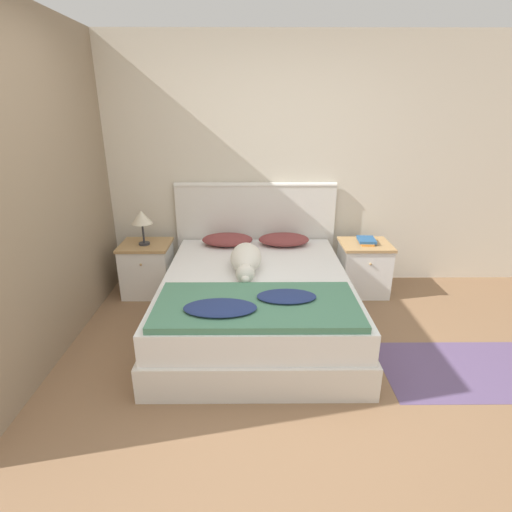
{
  "coord_description": "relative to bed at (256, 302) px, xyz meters",
  "views": [
    {
      "loc": [
        0.0,
        -2.12,
        1.87
      ],
      "look_at": [
        0.02,
        1.23,
        0.6
      ],
      "focal_mm": 28.0,
      "sensor_mm": 36.0,
      "label": 1
    }
  ],
  "objects": [
    {
      "name": "table_lamp",
      "position": [
        -1.13,
        0.68,
        0.57
      ],
      "size": [
        0.21,
        0.21,
        0.35
      ],
      "color": "#2D2D33",
      "rests_on": "nightstand_left"
    },
    {
      "name": "nightstand_right",
      "position": [
        1.13,
        0.7,
        0.03
      ],
      "size": [
        0.5,
        0.46,
        0.55
      ],
      "color": "white",
      "rests_on": "ground_plane"
    },
    {
      "name": "wall_side_left",
      "position": [
        -1.58,
        0.02,
        1.03
      ],
      "size": [
        0.06,
        3.1,
        2.55
      ],
      "color": "gray",
      "rests_on": "ground_plane"
    },
    {
      "name": "bed",
      "position": [
        0.0,
        0.0,
        0.0
      ],
      "size": [
        1.63,
        2.01,
        0.5
      ],
      "color": "silver",
      "rests_on": "ground_plane"
    },
    {
      "name": "headboard",
      "position": [
        -0.0,
        1.03,
        0.33
      ],
      "size": [
        1.71,
        0.06,
        1.11
      ],
      "color": "silver",
      "rests_on": "ground_plane"
    },
    {
      "name": "dog",
      "position": [
        -0.09,
        0.11,
        0.36
      ],
      "size": [
        0.27,
        0.75,
        0.22
      ],
      "color": "silver",
      "rests_on": "bed"
    },
    {
      "name": "wall_back",
      "position": [
        -0.02,
        1.1,
        1.03
      ],
      "size": [
        9.0,
        0.06,
        2.55
      ],
      "color": "beige",
      "rests_on": "ground_plane"
    },
    {
      "name": "ground_plane",
      "position": [
        -0.02,
        -1.03,
        -0.25
      ],
      "size": [
        16.0,
        16.0,
        0.0
      ],
      "primitive_type": "plane",
      "color": "#896647"
    },
    {
      "name": "pillow_left",
      "position": [
        -0.29,
        0.79,
        0.31
      ],
      "size": [
        0.52,
        0.32,
        0.12
      ],
      "color": "brown",
      "rests_on": "bed"
    },
    {
      "name": "quilt",
      "position": [
        -0.01,
        -0.61,
        0.29
      ],
      "size": [
        1.45,
        0.7,
        0.09
      ],
      "color": "#4C8466",
      "rests_on": "bed"
    },
    {
      "name": "rug",
      "position": [
        1.55,
        -0.65,
        -0.24
      ],
      "size": [
        1.2,
        0.74,
        0.0
      ],
      "color": "#604C75",
      "rests_on": "ground_plane"
    },
    {
      "name": "book_stack",
      "position": [
        1.13,
        0.71,
        0.33
      ],
      "size": [
        0.18,
        0.24,
        0.05
      ],
      "color": "orange",
      "rests_on": "nightstand_right"
    },
    {
      "name": "nightstand_left",
      "position": [
        -1.13,
        0.7,
        0.03
      ],
      "size": [
        0.5,
        0.46,
        0.55
      ],
      "color": "white",
      "rests_on": "ground_plane"
    },
    {
      "name": "pillow_right",
      "position": [
        0.29,
        0.79,
        0.31
      ],
      "size": [
        0.52,
        0.32,
        0.12
      ],
      "color": "brown",
      "rests_on": "bed"
    }
  ]
}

